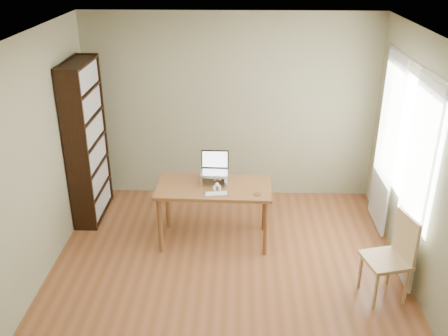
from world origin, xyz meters
TOP-DOWN VIEW (x-y plane):
  - room at (0.03, 0.01)m, footprint 4.04×4.54m
  - bookshelf at (-1.83, 1.55)m, footprint 0.30×0.90m
  - curtains at (1.92, 0.80)m, footprint 0.03×1.90m
  - desk at (-0.17, 0.94)m, footprint 1.38×0.71m
  - laptop_stand at (-0.17, 1.02)m, footprint 0.32×0.25m
  - laptop at (-0.17, 1.08)m, footprint 0.34×0.28m
  - keyboard at (-0.13, 0.72)m, footprint 0.28×0.15m
  - coaster at (0.34, 0.74)m, footprint 0.09×0.09m
  - cat at (-0.14, 1.06)m, footprint 0.26×0.49m
  - chair at (1.71, -0.08)m, footprint 0.51×0.51m

SIDE VIEW (x-z plane):
  - chair at x=1.71m, z-range 0.04..0.98m
  - desk at x=-0.17m, z-range 0.27..1.02m
  - coaster at x=0.34m, z-range 0.75..0.76m
  - keyboard at x=-0.13m, z-range 0.75..0.77m
  - cat at x=-0.14m, z-range 0.74..0.90m
  - laptop_stand at x=-0.17m, z-range 0.77..0.90m
  - laptop at x=-0.17m, z-range 0.82..1.06m
  - bookshelf at x=-1.83m, z-range 0.00..2.10m
  - curtains at x=1.92m, z-range 0.05..2.29m
  - room at x=0.03m, z-range -0.02..2.62m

